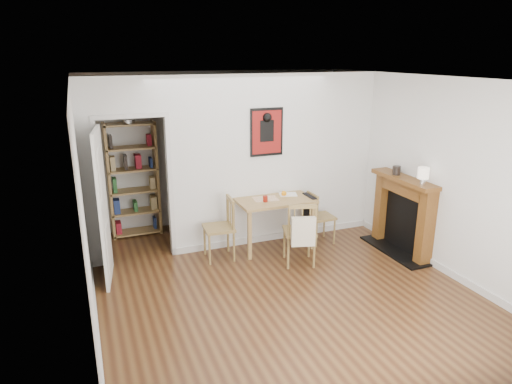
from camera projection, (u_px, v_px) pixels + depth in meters
name	position (u px, v px, depth m)	size (l,w,h in m)	color
ground	(277.00, 283.00, 5.97)	(5.20, 5.20, 0.00)	brown
room_shell	(248.00, 163.00, 6.82)	(5.20, 5.20, 5.20)	silver
dining_table	(274.00, 204.00, 6.90)	(1.14, 0.73, 0.78)	#A8854E
chair_left	(219.00, 229.00, 6.55)	(0.49, 0.49, 0.92)	olive
chair_right	(320.00, 217.00, 7.13)	(0.47, 0.41, 0.82)	olive
chair_front	(300.00, 232.00, 6.39)	(0.58, 0.62, 0.94)	olive
bookshelf	(133.00, 180.00, 7.32)	(0.78, 0.31, 1.86)	#A8854E
fireplace	(403.00, 212.00, 6.76)	(0.45, 1.25, 1.16)	brown
red_glass	(265.00, 199.00, 6.70)	(0.07, 0.07, 0.09)	maroon
orange_fruit	(284.00, 194.00, 6.97)	(0.08, 0.08, 0.08)	orange
placemat	(266.00, 199.00, 6.84)	(0.36, 0.27, 0.00)	beige
notebook	(288.00, 194.00, 7.04)	(0.27, 0.20, 0.01)	white
mantel_lamp	(423.00, 174.00, 6.17)	(0.15, 0.15, 0.24)	silver
ceramic_jar_a	(397.00, 170.00, 6.70)	(0.11, 0.11, 0.13)	black
ceramic_jar_b	(395.00, 169.00, 6.83)	(0.08, 0.08, 0.10)	black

